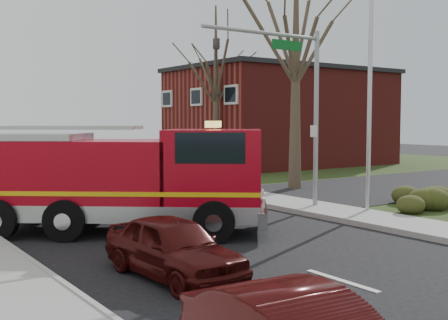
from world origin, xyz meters
TOP-DOWN VIEW (x-y plane):
  - ground at (0.00, 0.00)m, footprint 120.00×120.00m
  - sidewalk_right at (6.20, 0.00)m, footprint 2.40×80.00m
  - brick_building at (19.00, 18.00)m, footprint 15.40×10.40m
  - health_center_sign at (10.50, 12.50)m, footprint 0.12×2.00m
  - hedge_corner at (9.00, -1.00)m, footprint 2.80×2.00m
  - bare_tree_near at (9.50, 6.00)m, footprint 6.00×6.00m
  - bare_tree_far at (11.00, 15.00)m, footprint 5.25×5.25m
  - traffic_signal_mast at (5.21, 1.50)m, footprint 5.29×0.18m
  - streetlight_pole at (7.14, -0.50)m, footprint 1.48×0.16m
  - fire_engine at (-1.46, 1.44)m, footprint 8.40×7.41m
  - parked_car_maroon at (-2.80, -3.73)m, footprint 1.80×4.03m

SIDE VIEW (x-z plane):
  - ground at x=0.00m, z-range 0.00..0.00m
  - sidewalk_right at x=6.20m, z-range 0.00..0.15m
  - hedge_corner at x=9.00m, z-range 0.13..1.03m
  - parked_car_maroon at x=-2.80m, z-range 0.00..1.35m
  - health_center_sign at x=10.50m, z-range 0.18..1.58m
  - fire_engine at x=-1.46m, z-range -0.16..3.23m
  - brick_building at x=19.00m, z-range 0.03..7.28m
  - streetlight_pole at x=7.14m, z-range 0.35..8.75m
  - traffic_signal_mast at x=5.21m, z-range 1.31..8.11m
  - bare_tree_far at x=11.00m, z-range 1.24..11.74m
  - bare_tree_near at x=9.50m, z-range 1.41..13.41m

